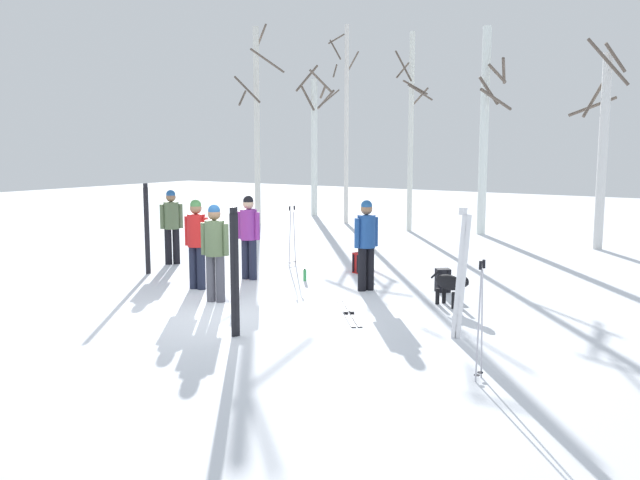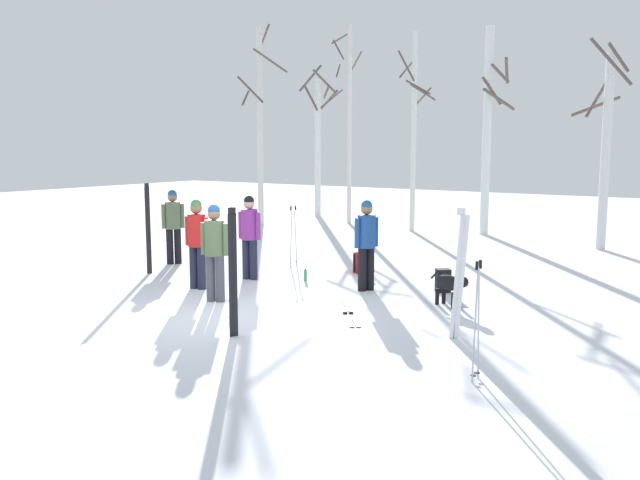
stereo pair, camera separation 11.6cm
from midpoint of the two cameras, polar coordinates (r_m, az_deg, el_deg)
The scene contains 22 objects.
ground_plane at distance 11.25m, azimuth -7.27°, elevation -6.19°, with size 60.00×60.00×0.00m, color white.
person_0 at distance 13.96m, azimuth -5.67°, elevation 0.69°, with size 0.52×0.34×1.72m.
person_1 at distance 12.83m, azimuth 4.15°, elevation 0.07°, with size 0.34×0.48×1.72m.
person_2 at distance 12.03m, azimuth -8.51°, elevation -0.53°, with size 0.50×0.34×1.72m.
person_3 at distance 16.04m, azimuth -11.95°, elevation 1.50°, with size 0.35×0.44×1.72m.
person_4 at distance 13.16m, azimuth -9.98°, elevation 0.17°, with size 0.52×0.34×1.72m.
dog at distance 11.83m, azimuth 11.11°, elevation -3.65°, with size 0.84×0.44×0.57m.
ski_pair_planted_0 at distance 9.79m, azimuth 11.89°, elevation -2.85°, with size 0.24×0.07×1.87m.
ski_pair_planted_1 at distance 9.79m, azimuth -6.95°, elevation -2.74°, with size 0.07×0.13×1.87m.
ski_pair_planted_2 at distance 14.94m, azimuth -13.93°, elevation 0.90°, with size 0.02×0.13×1.93m.
ski_pair_lying_0 at distance 11.27m, azimuth 2.60°, elevation -6.05°, with size 1.29×1.53×0.05m.
ski_poles_0 at distance 15.53m, azimuth -2.02°, elevation 0.53°, with size 0.07×0.27×1.37m.
ski_poles_1 at distance 8.18m, azimuth 13.36°, elevation -6.26°, with size 0.07×0.21×1.42m.
backpack_0 at distance 13.01m, azimuth 10.46°, elevation -3.36°, with size 0.34×0.35×0.44m.
backpack_1 at distance 14.68m, azimuth 3.64°, elevation -1.95°, with size 0.31×0.33×0.44m.
water_bottle_0 at distance 13.85m, azimuth -0.99°, elevation -2.92°, with size 0.06×0.06×0.26m.
birch_tree_0 at distance 26.44m, azimuth -0.05°, elevation 8.25°, with size 1.42×1.43×5.80m.
birch_tree_1 at distance 23.58m, azimuth -4.90°, elevation 9.70°, with size 1.55×1.32×6.73m.
birch_tree_2 at distance 23.87m, azimuth 2.54°, elevation 9.93°, with size 1.12×1.45×6.76m.
birch_tree_3 at distance 21.82m, azimuth 7.97°, elevation 9.17°, with size 1.14×1.11×6.18m.
birch_tree_4 at distance 21.43m, azimuth 13.98°, elevation 9.02°, with size 0.92×1.45×6.22m.
birch_tree_5 at distance 19.27m, azimuth 22.88°, elevation 7.29°, with size 1.57×1.59×5.38m.
Camera 2 is at (7.25, -8.16, 2.74)m, focal length 38.37 mm.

